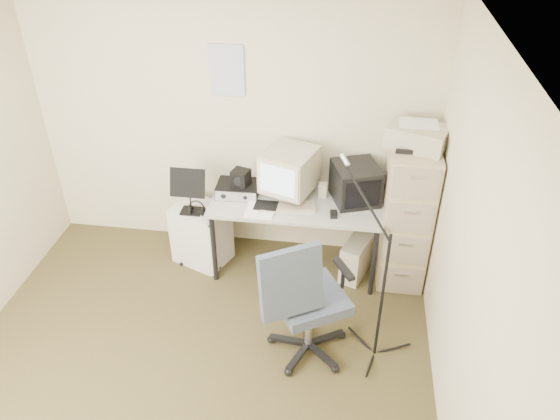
# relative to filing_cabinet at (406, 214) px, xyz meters

# --- Properties ---
(floor) EXTENTS (3.60, 3.60, 0.01)m
(floor) POSITION_rel_filing_cabinet_xyz_m (-1.58, -1.48, -0.66)
(floor) COLOR #3E331B
(floor) RESTS_ON ground
(ceiling) EXTENTS (3.60, 3.60, 0.01)m
(ceiling) POSITION_rel_filing_cabinet_xyz_m (-1.58, -1.48, 1.85)
(ceiling) COLOR white
(ceiling) RESTS_ON ground
(wall_back) EXTENTS (3.60, 0.02, 2.50)m
(wall_back) POSITION_rel_filing_cabinet_xyz_m (-1.58, 0.32, 0.60)
(wall_back) COLOR beige
(wall_back) RESTS_ON ground
(wall_right) EXTENTS (0.02, 3.60, 2.50)m
(wall_right) POSITION_rel_filing_cabinet_xyz_m (0.22, -1.48, 0.60)
(wall_right) COLOR beige
(wall_right) RESTS_ON ground
(wall_calendar) EXTENTS (0.30, 0.02, 0.44)m
(wall_calendar) POSITION_rel_filing_cabinet_xyz_m (-1.60, 0.31, 1.10)
(wall_calendar) COLOR white
(wall_calendar) RESTS_ON wall_back
(filing_cabinet) EXTENTS (0.40, 0.60, 1.30)m
(filing_cabinet) POSITION_rel_filing_cabinet_xyz_m (0.00, 0.00, 0.00)
(filing_cabinet) COLOR tan
(filing_cabinet) RESTS_ON floor
(printer) EXTENTS (0.54, 0.45, 0.18)m
(printer) POSITION_rel_filing_cabinet_xyz_m (0.00, 0.02, 0.74)
(printer) COLOR #B5AB91
(printer) RESTS_ON filing_cabinet
(desk) EXTENTS (1.50, 0.70, 0.73)m
(desk) POSITION_rel_filing_cabinet_xyz_m (-0.95, -0.03, -0.29)
(desk) COLOR #A0A09E
(desk) RESTS_ON floor
(crt_monitor) EXTENTS (0.52, 0.54, 0.45)m
(crt_monitor) POSITION_rel_filing_cabinet_xyz_m (-1.03, 0.03, 0.30)
(crt_monitor) COLOR #B5AB91
(crt_monitor) RESTS_ON desk
(crt_tv) EXTENTS (0.47, 0.49, 0.33)m
(crt_tv) POSITION_rel_filing_cabinet_xyz_m (-0.46, 0.06, 0.25)
(crt_tv) COLOR black
(crt_tv) RESTS_ON desk
(desk_speaker) EXTENTS (0.07, 0.07, 0.13)m
(desk_speaker) POSITION_rel_filing_cabinet_xyz_m (-0.74, 0.06, 0.15)
(desk_speaker) COLOR beige
(desk_speaker) RESTS_ON desk
(keyboard) EXTENTS (0.50, 0.25, 0.03)m
(keyboard) POSITION_rel_filing_cabinet_xyz_m (-1.02, -0.18, 0.09)
(keyboard) COLOR #B5AB91
(keyboard) RESTS_ON desk
(mouse) EXTENTS (0.07, 0.11, 0.03)m
(mouse) POSITION_rel_filing_cabinet_xyz_m (-0.62, -0.23, 0.10)
(mouse) COLOR black
(mouse) RESTS_ON desk
(radio_receiver) EXTENTS (0.38, 0.28, 0.11)m
(radio_receiver) POSITION_rel_filing_cabinet_xyz_m (-1.48, 0.00, 0.13)
(radio_receiver) COLOR black
(radio_receiver) RESTS_ON desk
(radio_speaker) EXTENTS (0.17, 0.17, 0.14)m
(radio_speaker) POSITION_rel_filing_cabinet_xyz_m (-1.45, -0.01, 0.26)
(radio_speaker) COLOR black
(radio_speaker) RESTS_ON radio_receiver
(papers) EXTENTS (0.25, 0.34, 0.02)m
(papers) POSITION_rel_filing_cabinet_xyz_m (-1.24, -0.19, 0.09)
(papers) COLOR white
(papers) RESTS_ON desk
(pc_tower) EXTENTS (0.30, 0.44, 0.37)m
(pc_tower) POSITION_rel_filing_cabinet_xyz_m (-0.39, -0.08, -0.46)
(pc_tower) COLOR #B5AB91
(pc_tower) RESTS_ON floor
(office_chair) EXTENTS (0.88, 0.88, 1.11)m
(office_chair) POSITION_rel_filing_cabinet_xyz_m (-0.73, -1.05, -0.10)
(office_chair) COLOR #44505D
(office_chair) RESTS_ON floor
(side_cart) EXTENTS (0.57, 0.52, 0.58)m
(side_cart) POSITION_rel_filing_cabinet_xyz_m (-1.84, -0.06, -0.36)
(side_cart) COLOR silver
(side_cart) RESTS_ON floor
(music_stand) EXTENTS (0.33, 0.20, 0.45)m
(music_stand) POSITION_rel_filing_cabinet_xyz_m (-1.89, -0.12, 0.16)
(music_stand) COLOR black
(music_stand) RESTS_ON side_cart
(headphones) EXTENTS (0.20, 0.20, 0.03)m
(headphones) POSITION_rel_filing_cabinet_xyz_m (-1.83, -0.15, -0.02)
(headphones) COLOR black
(headphones) RESTS_ON side_cart
(mic_stand) EXTENTS (0.03, 0.03, 1.51)m
(mic_stand) POSITION_rel_filing_cabinet_xyz_m (-0.21, -1.02, 0.10)
(mic_stand) COLOR black
(mic_stand) RESTS_ON floor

